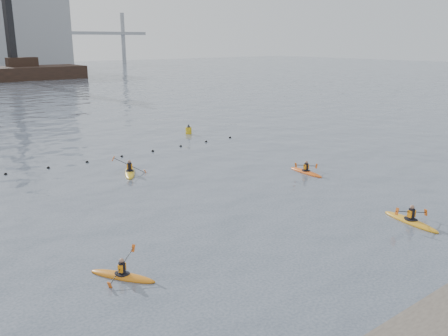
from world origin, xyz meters
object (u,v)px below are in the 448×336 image
Objects in this scene: kayaker_0 at (122,275)px; kayaker_3 at (130,172)px; nav_buoy at (189,131)px; kayaker_4 at (306,172)px; kayaker_1 at (411,221)px.

kayaker_3 reaches higher than kayaker_0.
kayaker_4 is at bearing -95.73° from nav_buoy.
kayaker_0 is 0.87× the size of kayaker_4.
kayaker_3 is at bearing 29.08° from kayaker_0.
kayaker_0 is 0.79× the size of kayaker_1.
kayaker_3 is 12.82m from kayaker_4.
kayaker_1 is 1.10× the size of kayaker_4.
kayaker_4 is at bearing -13.51° from kayaker_0.
kayaker_4 is (3.01, 10.05, -0.01)m from kayaker_1.
kayaker_4 is (10.08, -7.92, -0.01)m from kayaker_3.
kayaker_0 is at bearing -129.53° from nav_buoy.
nav_buoy is at bearing 18.35° from kayaker_0.
kayaker_3 is at bearing -140.62° from nav_buoy.
kayaker_1 is 10.49m from kayaker_4.
kayaker_0 is at bearing 175.03° from kayaker_1.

